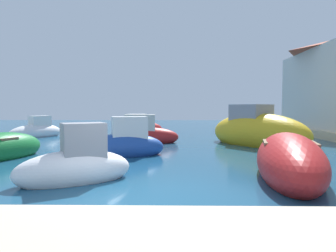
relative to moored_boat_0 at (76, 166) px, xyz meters
name	(u,v)px	position (x,y,z in m)	size (l,w,h in m)	color
ground	(139,197)	(1.84, -1.34, -0.43)	(80.00, 80.00, 0.00)	navy
moored_boat_0	(76,166)	(0.00, 0.00, 0.00)	(3.26, 2.56, 1.82)	white
moored_boat_1	(257,132)	(7.06, 7.81, 0.25)	(5.46, 6.16, 2.64)	gold
moored_boat_2	(37,131)	(-6.59, 11.76, -0.04)	(3.03, 3.89, 1.68)	white
moored_boat_3	(0,149)	(-4.12, 3.45, -0.07)	(2.71, 4.03, 1.31)	#197233
moored_boat_4	(124,145)	(0.57, 4.25, 0.02)	(3.65, 2.21, 1.88)	#1E479E
moored_boat_6	(140,128)	(0.16, 13.78, 0.02)	(3.73, 2.79, 1.82)	#B21E1E
moored_boat_7	(289,161)	(5.94, 0.73, 0.01)	(3.12, 5.76, 1.61)	#B21E1E
moored_boat_8	(144,134)	(0.98, 8.64, 0.05)	(3.84, 1.57, 1.85)	#B21E1E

